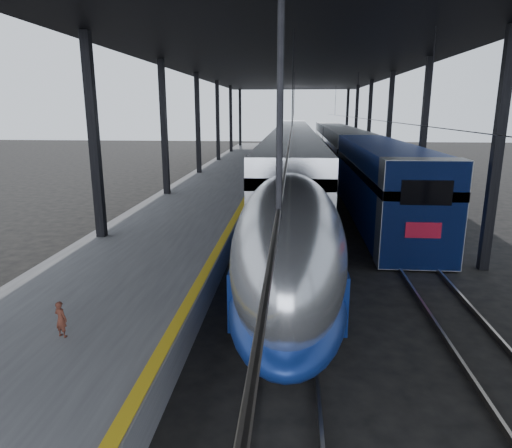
# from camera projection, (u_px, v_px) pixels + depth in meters

# --- Properties ---
(ground) EXTENTS (160.00, 160.00, 0.00)m
(ground) POSITION_uv_depth(u_px,v_px,m) (222.00, 315.00, 13.92)
(ground) COLOR black
(ground) RESTS_ON ground
(platform) EXTENTS (6.00, 80.00, 1.00)m
(platform) POSITION_uv_depth(u_px,v_px,m) (217.00, 189.00, 33.41)
(platform) COLOR #4C4C4F
(platform) RESTS_ON ground
(yellow_strip) EXTENTS (0.30, 80.00, 0.01)m
(yellow_strip) POSITION_uv_depth(u_px,v_px,m) (255.00, 182.00, 33.07)
(yellow_strip) COLOR gold
(yellow_strip) RESTS_ON platform
(rails) EXTENTS (6.52, 80.00, 0.16)m
(rails) POSITION_uv_depth(u_px,v_px,m) (326.00, 196.00, 32.88)
(rails) COLOR slate
(rails) RESTS_ON ground
(canopy) EXTENTS (18.00, 75.00, 9.47)m
(canopy) POSITION_uv_depth(u_px,v_px,m) (293.00, 64.00, 30.89)
(canopy) COLOR black
(canopy) RESTS_ON ground
(tgv_train) EXTENTS (3.19, 65.20, 4.57)m
(tgv_train) POSITION_uv_depth(u_px,v_px,m) (293.00, 157.00, 39.15)
(tgv_train) COLOR #AEB0B5
(tgv_train) RESTS_ON ground
(second_train) EXTENTS (3.13, 56.05, 4.32)m
(second_train) POSITION_uv_depth(u_px,v_px,m) (345.00, 152.00, 43.43)
(second_train) COLOR navy
(second_train) RESTS_ON ground
(child) EXTENTS (0.37, 0.30, 0.87)m
(child) POSITION_uv_depth(u_px,v_px,m) (61.00, 319.00, 10.46)
(child) COLOR #50261A
(child) RESTS_ON platform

